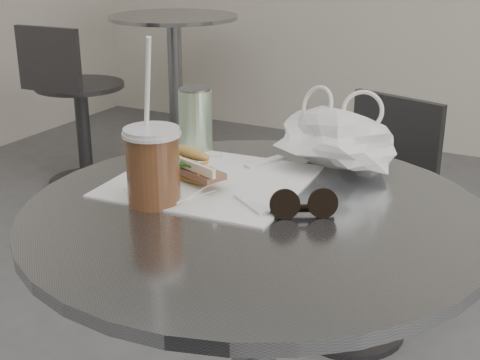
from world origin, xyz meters
The scene contains 11 objects.
cafe_table centered at (0.00, 0.20, 0.47)m, with size 0.76×0.76×0.74m.
bg_table centered at (-1.60, 2.40, 0.47)m, with size 0.70×0.70×0.74m.
chair_far centered at (-0.08, 1.08, 0.32)m, with size 0.39×0.41×0.71m.
bg_chair centered at (-1.65, 1.63, 0.35)m, with size 0.41×0.42×0.78m.
sandwich_paper centered at (-0.13, 0.27, 0.74)m, with size 0.33×0.31×0.00m, color white.
banh_mi centered at (-0.15, 0.25, 0.77)m, with size 0.20×0.13×0.06m.
iced_coffee centered at (-0.16, 0.14, 0.81)m, with size 0.09×0.09×0.27m.
sunglasses centered at (0.08, 0.20, 0.76)m, with size 0.10×0.08×0.05m.
plastic_bag centered at (0.04, 0.45, 0.79)m, with size 0.22×0.17×0.11m, color silver, non-canonical shape.
napkin_stack centered at (-0.16, 0.20, 0.74)m, with size 0.15×0.15×0.01m.
drink_can centered at (-0.25, 0.42, 0.80)m, with size 0.07×0.07×0.13m.
Camera 1 is at (0.45, -0.69, 1.16)m, focal length 50.00 mm.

